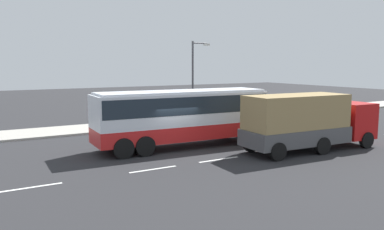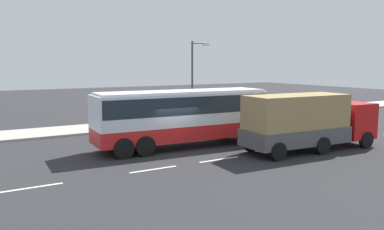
{
  "view_description": "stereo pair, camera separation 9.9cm",
  "coord_description": "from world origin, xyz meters",
  "px_view_note": "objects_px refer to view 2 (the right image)",
  "views": [
    {
      "loc": [
        -10.26,
        -19.65,
        4.95
      ],
      "look_at": [
        1.46,
        0.21,
        1.93
      ],
      "focal_mm": 36.95,
      "sensor_mm": 36.0,
      "label": 1
    },
    {
      "loc": [
        -10.35,
        -19.6,
        4.95
      ],
      "look_at": [
        1.46,
        0.21,
        1.93
      ],
      "focal_mm": 36.95,
      "sensor_mm": 36.0,
      "label": 2
    }
  ],
  "objects_px": {
    "cargo_truck": "(308,120)",
    "car_black_sedan": "(280,116)",
    "coach_bus": "(183,112)",
    "pedestrian_near_curb": "(134,113)",
    "street_lamp": "(194,76)",
    "pedestrian_at_crossing": "(117,114)"
  },
  "relations": [
    {
      "from": "coach_bus",
      "to": "street_lamp",
      "type": "bearing_deg",
      "value": 57.43
    },
    {
      "from": "car_black_sedan",
      "to": "street_lamp",
      "type": "relative_size",
      "value": 0.66
    },
    {
      "from": "coach_bus",
      "to": "cargo_truck",
      "type": "xyz_separation_m",
      "value": [
        5.68,
        -4.48,
        -0.36
      ]
    },
    {
      "from": "pedestrian_at_crossing",
      "to": "street_lamp",
      "type": "distance_m",
      "value": 6.87
    },
    {
      "from": "coach_bus",
      "to": "street_lamp",
      "type": "distance_m",
      "value": 8.95
    },
    {
      "from": "pedestrian_near_curb",
      "to": "street_lamp",
      "type": "distance_m",
      "value": 5.64
    },
    {
      "from": "cargo_truck",
      "to": "street_lamp",
      "type": "xyz_separation_m",
      "value": [
        -0.59,
        11.61,
        2.2
      ]
    },
    {
      "from": "coach_bus",
      "to": "pedestrian_near_curb",
      "type": "distance_m",
      "value": 8.71
    },
    {
      "from": "cargo_truck",
      "to": "car_black_sedan",
      "type": "distance_m",
      "value": 9.12
    },
    {
      "from": "pedestrian_near_curb",
      "to": "car_black_sedan",
      "type": "bearing_deg",
      "value": 15.31
    },
    {
      "from": "pedestrian_at_crossing",
      "to": "cargo_truck",
      "type": "bearing_deg",
      "value": -37.08
    },
    {
      "from": "coach_bus",
      "to": "pedestrian_near_curb",
      "type": "xyz_separation_m",
      "value": [
        0.46,
        8.64,
        -1.02
      ]
    },
    {
      "from": "coach_bus",
      "to": "car_black_sedan",
      "type": "relative_size",
      "value": 2.45
    },
    {
      "from": "coach_bus",
      "to": "pedestrian_at_crossing",
      "type": "distance_m",
      "value": 8.12
    },
    {
      "from": "cargo_truck",
      "to": "car_black_sedan",
      "type": "relative_size",
      "value": 1.97
    },
    {
      "from": "pedestrian_at_crossing",
      "to": "street_lamp",
      "type": "relative_size",
      "value": 0.26
    },
    {
      "from": "cargo_truck",
      "to": "pedestrian_at_crossing",
      "type": "distance_m",
      "value": 14.21
    },
    {
      "from": "street_lamp",
      "to": "car_black_sedan",
      "type": "bearing_deg",
      "value": -35.87
    },
    {
      "from": "cargo_truck",
      "to": "car_black_sedan",
      "type": "height_order",
      "value": "cargo_truck"
    },
    {
      "from": "car_black_sedan",
      "to": "pedestrian_near_curb",
      "type": "bearing_deg",
      "value": 154.25
    },
    {
      "from": "car_black_sedan",
      "to": "pedestrian_near_curb",
      "type": "xyz_separation_m",
      "value": [
        -10.25,
        5.56,
        0.31
      ]
    },
    {
      "from": "cargo_truck",
      "to": "pedestrian_at_crossing",
      "type": "bearing_deg",
      "value": 121.73
    }
  ]
}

